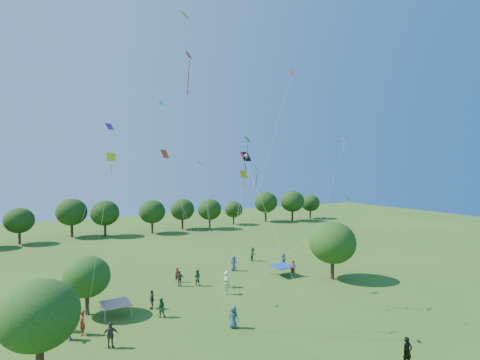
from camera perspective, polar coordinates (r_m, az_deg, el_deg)
The scene contains 39 objects.
near_tree_west at distance 24.61m, azimuth -28.29°, elevation -17.66°, with size 4.35×4.35×5.86m.
near_tree_north at distance 33.84m, azimuth -22.31°, elevation -13.47°, with size 3.74×3.74×4.82m.
near_tree_east at distance 41.82m, azimuth 13.93°, elevation -9.25°, with size 4.98×4.98×6.20m.
treeline at distance 69.82m, azimuth -18.30°, elevation -4.66°, with size 88.01×8.77×6.77m.
tent_red_stripe at distance 33.32m, azimuth -18.42°, elevation -17.44°, with size 2.20×2.20×1.10m.
tent_blue at distance 42.89m, azimuth 6.42°, elevation -12.92°, with size 2.20×2.20×1.10m.
man_in_black at distance 26.89m, azimuth 24.14°, elevation -22.77°, with size 0.66×0.42×1.76m, color black.
crowd_person_0 at distance 44.48m, azimuth -0.94°, elevation -12.59°, with size 0.85×0.46×1.73m, color navy.
crowd_person_1 at distance 40.93m, azimuth -9.51°, elevation -14.07°, with size 0.57×0.36×1.52m, color maroon.
crowd_person_2 at distance 39.50m, azimuth -6.54°, elevation -14.56°, with size 0.81×0.44×1.64m, color #245638.
crowd_person_3 at distance 32.03m, azimuth -25.45°, elevation -18.78°, with size 1.05×0.47×1.61m, color #BBBA96.
crowd_person_4 at distance 34.20m, azimuth -13.27°, elevation -17.29°, with size 0.94×0.43×1.60m, color #3B332F.
crowd_person_5 at distance 30.47m, azimuth -24.75°, elevation -19.87°, with size 1.51×0.54×1.62m, color #A562A8.
crowd_person_6 at distance 29.82m, azimuth -0.98°, elevation -20.18°, with size 0.80×0.43×1.62m, color navy.
crowd_person_7 at distance 30.89m, azimuth -22.94°, elevation -19.38°, with size 0.66×0.43×1.77m, color #9E2E1C.
crowd_person_8 at distance 48.89m, azimuth 2.00°, elevation -11.23°, with size 0.87×0.47×1.77m, color #2A6330.
crowd_person_9 at distance 38.81m, azimuth -2.04°, elevation -14.86°, with size 1.06×0.48×1.63m, color beige.
crowd_person_10 at distance 28.33m, azimuth -19.11°, elevation -21.41°, with size 1.01×0.46×1.72m, color #463F38.
crowd_person_11 at distance 34.73m, azimuth -28.62°, elevation -17.15°, with size 1.53×0.54×1.63m, color #AC64A4.
crowd_person_12 at distance 46.56m, azimuth 6.65°, elevation -12.02°, with size 0.79×0.43×1.60m, color navy.
crowd_person_13 at distance 42.87m, azimuth 8.08°, elevation -13.16°, with size 0.65×0.42×1.74m, color maroon.
crowd_person_14 at distance 32.37m, azimuth -11.98°, elevation -18.47°, with size 0.76×0.41×1.55m, color #235229.
crowd_person_15 at distance 36.86m, azimuth -2.04°, elevation -15.82°, with size 1.03×0.46×1.58m, color #B6AF92.
crowd_person_16 at distance 39.54m, azimuth -9.17°, elevation -14.61°, with size 0.92×0.42×1.56m, color #39342D.
pirate_kite at distance 36.17m, azimuth 1.11°, elevation 3.10°, with size 1.45×7.93×12.24m.
red_high_kite at distance 33.35m, azimuth -7.52°, elevation 12.07°, with size 0.74×2.73×20.81m.
small_kite_0 at distance 23.42m, azimuth -9.40°, elevation -1.87°, with size 5.38×2.83×11.79m.
small_kite_1 at distance 28.16m, azimuth 5.12°, elevation 6.71°, with size 5.36×1.60×18.07m.
small_kite_2 at distance 27.69m, azimuth 0.08°, elevation -2.16°, with size 1.81×0.70×10.52m.
small_kite_3 at distance 33.17m, azimuth 0.76°, elevation 2.01°, with size 0.97×3.97×13.41m.
small_kite_4 at distance 44.02m, azimuth -5.79°, elevation 0.69°, with size 1.10×3.94×11.45m.
small_kite_5 at distance 34.73m, azimuth -20.36°, elevation 3.71°, with size 4.86×1.90×14.63m.
small_kite_6 at distance 41.55m, azimuth 14.63°, elevation 2.31°, with size 4.74×1.27×13.90m.
small_kite_7 at distance 41.48m, azimuth -10.51°, elevation 4.25°, with size 2.13×5.03×18.06m.
small_kite_8 at distance 32.99m, azimuth 0.04°, elevation -0.59°, with size 1.31×3.82×12.04m.
small_kite_9 at distance 27.38m, azimuth -7.24°, elevation 14.30°, with size 2.66×1.22×21.65m.
small_kite_10 at distance 23.40m, azimuth -19.80°, elevation -2.16°, with size 1.27×4.47×11.59m.
small_kite_11 at distance 29.60m, azimuth 12.31°, elevation -6.31°, with size 9.56×3.37×8.59m.
small_kite_12 at distance 26.53m, azimuth 1.61°, elevation -2.28°, with size 2.14×2.47×10.88m.
Camera 1 is at (-15.03, -12.65, 12.07)m, focal length 28.00 mm.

